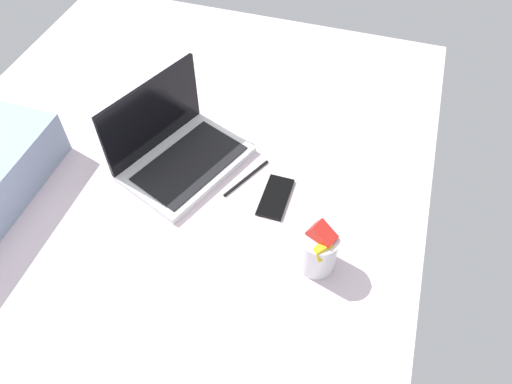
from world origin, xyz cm
name	(u,v)px	position (x,y,z in cm)	size (l,w,h in cm)	color
bed_mattress	(162,211)	(0.00, 0.00, 9.00)	(180.00, 140.00, 18.00)	silver
laptop	(177,150)	(11.89, -1.45, 22.41)	(39.24, 33.75, 23.00)	silver
snack_cup	(318,250)	(-9.18, -45.39, 24.12)	(10.00, 9.00, 14.54)	silver
cell_phone	(275,197)	(7.12, -30.94, 18.40)	(6.80, 14.00, 0.80)	black
charger_cable	(246,178)	(11.19, -21.58, 18.30)	(17.00, 0.60, 0.60)	black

